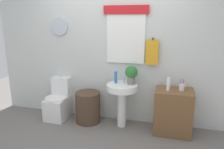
# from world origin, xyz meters

# --- Properties ---
(back_wall) EXTENTS (4.40, 0.18, 2.60)m
(back_wall) POSITION_xyz_m (0.00, 1.15, 1.31)
(back_wall) COLOR silver
(back_wall) RESTS_ON ground_plane
(toilet) EXTENTS (0.38, 0.51, 0.76)m
(toilet) POSITION_xyz_m (-0.97, 0.88, 0.29)
(toilet) COLOR white
(toilet) RESTS_ON ground_plane
(laundry_hamper) EXTENTS (0.43, 0.43, 0.55)m
(laundry_hamper) POSITION_xyz_m (-0.38, 0.85, 0.27)
(laundry_hamper) COLOR #4C3828
(laundry_hamper) RESTS_ON ground_plane
(pedestal_sink) EXTENTS (0.51, 0.51, 0.74)m
(pedestal_sink) POSITION_xyz_m (0.24, 0.85, 0.56)
(pedestal_sink) COLOR white
(pedestal_sink) RESTS_ON ground_plane
(faucet) EXTENTS (0.03, 0.03, 0.10)m
(faucet) POSITION_xyz_m (0.24, 0.97, 0.79)
(faucet) COLOR silver
(faucet) RESTS_ON pedestal_sink
(wooden_cabinet) EXTENTS (0.58, 0.44, 0.72)m
(wooden_cabinet) POSITION_xyz_m (1.07, 0.85, 0.36)
(wooden_cabinet) COLOR brown
(wooden_cabinet) RESTS_ON ground_plane
(soap_bottle) EXTENTS (0.05, 0.05, 0.20)m
(soap_bottle) POSITION_xyz_m (0.12, 0.90, 0.84)
(soap_bottle) COLOR #2D6BB7
(soap_bottle) RESTS_ON pedestal_sink
(potted_plant) EXTENTS (0.21, 0.21, 0.31)m
(potted_plant) POSITION_xyz_m (0.38, 0.91, 0.92)
(potted_plant) COLOR slate
(potted_plant) RESTS_ON pedestal_sink
(lotion_bottle) EXTENTS (0.05, 0.05, 0.21)m
(lotion_bottle) POSITION_xyz_m (0.97, 0.81, 0.82)
(lotion_bottle) COLOR white
(lotion_bottle) RESTS_ON wooden_cabinet
(toothbrush_cup) EXTENTS (0.08, 0.08, 0.19)m
(toothbrush_cup) POSITION_xyz_m (1.18, 0.87, 0.77)
(toothbrush_cup) COLOR silver
(toothbrush_cup) RESTS_ON wooden_cabinet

